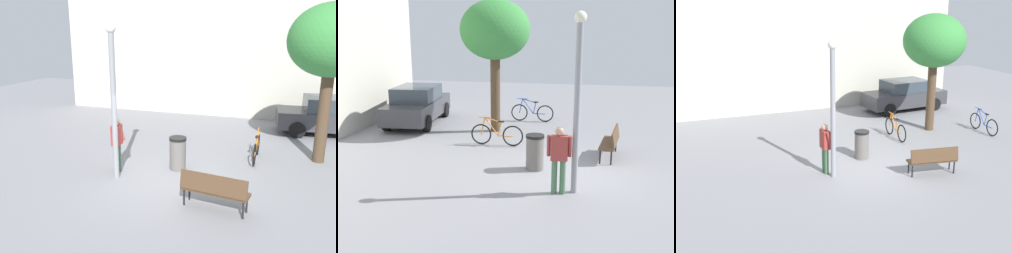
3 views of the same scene
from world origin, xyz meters
The scene contains 9 objects.
ground_plane centered at (0.00, 0.00, 0.00)m, with size 36.00×36.00×0.00m, color gray.
building_facade centered at (0.00, 9.06, 4.24)m, with size 16.70×2.00×8.49m, color beige.
lamppost centered at (-1.44, -0.37, 2.41)m, with size 0.28×0.28×4.29m.
person_by_lamppost centered at (-1.58, 0.01, 0.97)m, with size 0.31×0.61×1.67m.
park_bench centered at (1.58, -1.37, 0.55)m, with size 1.65×0.70×0.92m.
plaza_tree centered at (4.15, 2.86, 3.76)m, with size 2.58×2.58×4.91m.
bicycle_orange centered at (2.23, 2.39, 0.38)m, with size 0.09×1.81×0.97m.
parked_car_charcoal centered at (4.83, 6.33, 0.77)m, with size 4.32×2.08×1.55m.
trash_bin centered at (0.04, 0.79, 0.51)m, with size 0.52×0.52×1.01m.
Camera 1 is at (2.92, -8.62, 4.03)m, focal length 36.86 mm.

